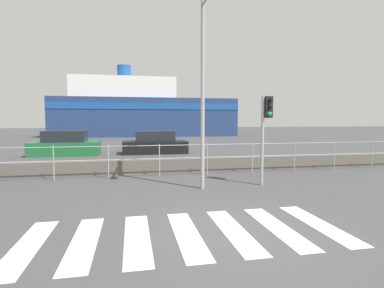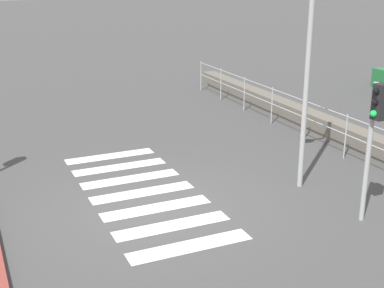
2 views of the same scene
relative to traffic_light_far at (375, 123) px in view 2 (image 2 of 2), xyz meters
name	(u,v)px [view 2 (image 2 of 2)]	position (x,y,z in m)	size (l,w,h in m)	color
ground_plane	(156,209)	(-2.30, -3.61, -2.09)	(160.00, 160.00, 0.00)	#424244
crosswalk	(142,192)	(-3.22, -3.61, -2.08)	(5.85, 2.40, 0.01)	silver
harbor_fence	(370,140)	(-2.30, 2.09, -1.29)	(20.11, 0.04, 1.22)	#9EA0A3
traffic_light_far	(375,123)	(0.00, 0.00, 0.00)	(0.34, 0.32, 2.84)	#9EA0A3
streetlamp	(302,35)	(-2.10, -0.31, 1.43)	(0.32, 1.08, 5.62)	#9EA0A3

